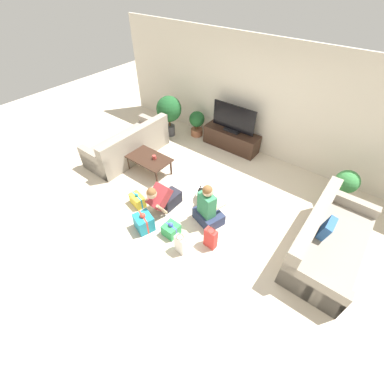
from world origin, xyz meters
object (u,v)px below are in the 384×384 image
person_kneeling (163,198)px  gift_box_c (138,200)px  potted_plant_back_left (197,122)px  potted_plant_corner_right (346,185)px  dog (201,194)px  person_sitting (208,209)px  gift_box_a (144,222)px  coffee_table (148,159)px  sofa_right (327,241)px  gift_bag_b (180,244)px  potted_plant_corner_left (169,110)px  gift_box_b (171,229)px  mug (154,157)px  tv_console (231,139)px  gift_bag_a (211,238)px  tv (233,120)px  sofa_left (129,146)px

person_kneeling → gift_box_c: (-0.51, -0.22, -0.20)m
potted_plant_back_left → gift_box_c: bearing=-76.6°
potted_plant_corner_right → potted_plant_back_left: potted_plant_corner_right is taller
dog → gift_box_c: 1.29m
person_sitting → person_kneeling: bearing=36.3°
gift_box_a → gift_box_c: 0.66m
coffee_table → potted_plant_back_left: (-0.12, 1.99, 0.03)m
sofa_right → gift_bag_b: bearing=127.5°
potted_plant_corner_left → person_sitting: size_ratio=1.19×
gift_box_c → coffee_table: bearing=121.9°
potted_plant_corner_left → potted_plant_corner_right: 4.48m
gift_box_a → gift_box_b: bearing=23.5°
dog → mug: size_ratio=3.09×
coffee_table → gift_box_a: (1.12, -1.27, -0.20)m
potted_plant_corner_left → coffee_table: bearing=-65.3°
tv_console → potted_plant_back_left: size_ratio=2.11×
tv_console → potted_plant_back_left: potted_plant_back_left is taller
tv_console → gift_bag_a: size_ratio=3.33×
dog → coffee_table: bearing=138.5°
tv → potted_plant_corner_right: (2.81, -0.42, -0.28)m
coffee_table → gift_box_b: size_ratio=3.54×
potted_plant_corner_left → person_sitting: potted_plant_corner_left is taller
tv_console → potted_plant_corner_left: potted_plant_corner_left is taller
coffee_table → mug: (0.16, 0.04, 0.09)m
dog → gift_box_b: (0.07, -1.00, -0.08)m
tv_console → person_kneeling: 2.74m
potted_plant_corner_left → dog: bearing=-35.7°
sofa_right → gift_bag_a: sofa_right is taller
mug → gift_bag_a: bearing=-22.4°
sofa_right → potted_plant_corner_left: bearing=74.2°
tv → person_sitting: 2.68m
sofa_right → person_kneeling: 2.97m
coffee_table → tv: tv is taller
coffee_table → gift_bag_b: bearing=-32.3°
sofa_right → gift_bag_b: size_ratio=5.20×
dog → gift_box_b: dog is taller
tv_console → potted_plant_corner_right: 2.85m
sofa_right → gift_bag_a: (-1.59, -1.08, -0.07)m
sofa_right → tv_console: (-2.95, 1.80, -0.04)m
dog → gift_bag_b: size_ratio=0.93×
sofa_left → gift_bag_b: size_ratio=5.20×
gift_box_a → gift_box_c: size_ratio=1.10×
person_sitting → gift_bag_a: person_sitting is taller
sofa_right → coffee_table: bearing=93.5°
person_sitting → gift_bag_b: (0.03, -0.83, -0.14)m
dog → gift_box_a: gift_box_a is taller
dog → gift_box_c: gift_box_c is taller
sofa_right → gift_box_b: sofa_right is taller
gift_bag_b → potted_plant_corner_left: bearing=133.9°
gift_bag_b → tv_console: bearing=107.2°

